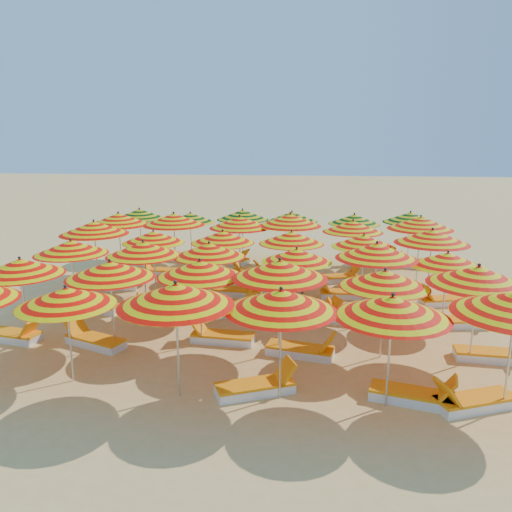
% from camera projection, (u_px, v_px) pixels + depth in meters
% --- Properties ---
extents(ground, '(120.00, 120.00, 0.00)m').
position_uv_depth(ground, '(254.00, 306.00, 16.54)').
color(ground, '#F3BC6C').
rests_on(ground, ground).
extents(umbrella_1, '(2.84, 2.84, 2.30)m').
position_uv_depth(umbrella_1, '(66.00, 297.00, 11.00)').
color(umbrella_1, silver).
rests_on(umbrella_1, ground).
extents(umbrella_2, '(2.95, 2.95, 2.60)m').
position_uv_depth(umbrella_2, '(176.00, 295.00, 10.28)').
color(umbrella_2, silver).
rests_on(umbrella_2, ground).
extents(umbrella_3, '(2.69, 2.69, 2.49)m').
position_uv_depth(umbrella_3, '(281.00, 301.00, 10.21)').
color(umbrella_3, silver).
rests_on(umbrella_3, ground).
extents(umbrella_4, '(2.46, 2.46, 2.47)m').
position_uv_depth(umbrella_4, '(392.00, 307.00, 9.88)').
color(umbrella_4, silver).
rests_on(umbrella_4, ground).
extents(umbrella_6, '(2.81, 2.81, 2.41)m').
position_uv_depth(umbrella_6, '(20.00, 267.00, 13.17)').
color(umbrella_6, silver).
rests_on(umbrella_6, ground).
extents(umbrella_7, '(2.89, 2.89, 2.43)m').
position_uv_depth(umbrella_7, '(110.00, 270.00, 12.81)').
color(umbrella_7, silver).
rests_on(umbrella_7, ground).
extents(umbrella_8, '(2.96, 2.96, 2.40)m').
position_uv_depth(umbrella_8, '(200.00, 269.00, 13.01)').
color(umbrella_8, silver).
rests_on(umbrella_8, ground).
extents(umbrella_9, '(2.66, 2.66, 2.56)m').
position_uv_depth(umbrella_9, '(280.00, 269.00, 12.41)').
color(umbrella_9, silver).
rests_on(umbrella_9, ground).
extents(umbrella_10, '(2.59, 2.59, 2.35)m').
position_uv_depth(umbrella_10, '(385.00, 279.00, 12.23)').
color(umbrella_10, silver).
rests_on(umbrella_10, ground).
extents(umbrella_11, '(2.47, 2.47, 2.54)m').
position_uv_depth(umbrella_11, '(478.00, 276.00, 11.89)').
color(umbrella_11, silver).
rests_on(umbrella_11, ground).
extents(umbrella_12, '(2.47, 2.47, 2.41)m').
position_uv_depth(umbrella_12, '(71.00, 247.00, 15.51)').
color(umbrella_12, silver).
rests_on(umbrella_12, ground).
extents(umbrella_13, '(2.89, 2.89, 2.44)m').
position_uv_depth(umbrella_13, '(143.00, 249.00, 15.20)').
color(umbrella_13, silver).
rests_on(umbrella_13, ground).
extents(umbrella_14, '(2.86, 2.86, 2.38)m').
position_uv_depth(umbrella_14, '(209.00, 250.00, 15.29)').
color(umbrella_14, silver).
rests_on(umbrella_14, ground).
extents(umbrella_15, '(2.42, 2.42, 2.27)m').
position_uv_depth(umbrella_15, '(297.00, 255.00, 14.98)').
color(umbrella_15, silver).
rests_on(umbrella_15, ground).
extents(umbrella_16, '(2.95, 2.95, 2.54)m').
position_uv_depth(umbrella_16, '(377.00, 251.00, 14.48)').
color(umbrella_16, silver).
rests_on(umbrella_16, ground).
extents(umbrella_17, '(2.74, 2.74, 2.28)m').
position_uv_depth(umbrella_17, '(448.00, 260.00, 14.44)').
color(umbrella_17, silver).
rests_on(umbrella_17, ground).
extents(umbrella_18, '(2.59, 2.59, 2.62)m').
position_uv_depth(umbrella_18, '(94.00, 228.00, 17.86)').
color(umbrella_18, silver).
rests_on(umbrella_18, ground).
extents(umbrella_19, '(2.39, 2.39, 2.32)m').
position_uv_depth(umbrella_19, '(153.00, 237.00, 17.53)').
color(umbrella_19, silver).
rests_on(umbrella_19, ground).
extents(umbrella_20, '(2.56, 2.56, 2.36)m').
position_uv_depth(umbrella_20, '(223.00, 237.00, 17.36)').
color(umbrella_20, silver).
rests_on(umbrella_20, ground).
extents(umbrella_21, '(2.64, 2.64, 2.39)m').
position_uv_depth(umbrella_21, '(291.00, 238.00, 17.15)').
color(umbrella_21, silver).
rests_on(umbrella_21, ground).
extents(umbrella_22, '(2.40, 2.40, 2.31)m').
position_uv_depth(umbrella_22, '(364.00, 241.00, 16.92)').
color(umbrella_22, silver).
rests_on(umbrella_22, ground).
extents(umbrella_23, '(2.96, 2.96, 2.59)m').
position_uv_depth(umbrella_23, '(432.00, 237.00, 16.39)').
color(umbrella_23, silver).
rests_on(umbrella_23, ground).
extents(umbrella_24, '(2.96, 2.96, 2.62)m').
position_uv_depth(umbrella_24, '(119.00, 219.00, 19.83)').
color(umbrella_24, silver).
rests_on(umbrella_24, ground).
extents(umbrella_25, '(3.25, 3.25, 2.63)m').
position_uv_depth(umbrella_25, '(174.00, 219.00, 19.65)').
color(umbrella_25, silver).
rests_on(umbrella_25, ground).
extents(umbrella_26, '(3.02, 3.02, 2.54)m').
position_uv_depth(umbrella_26, '(240.00, 222.00, 19.47)').
color(umbrella_26, silver).
rests_on(umbrella_26, ground).
extents(umbrella_27, '(2.99, 2.99, 2.65)m').
position_uv_depth(umbrella_27, '(290.00, 220.00, 19.42)').
color(umbrella_27, silver).
rests_on(umbrella_27, ground).
extents(umbrella_28, '(2.74, 2.74, 2.45)m').
position_uv_depth(umbrella_28, '(353.00, 226.00, 19.03)').
color(umbrella_28, silver).
rests_on(umbrella_28, ground).
extents(umbrella_29, '(3.27, 3.27, 2.64)m').
position_uv_depth(umbrella_29, '(421.00, 223.00, 18.74)').
color(umbrella_29, silver).
rests_on(umbrella_29, ground).
extents(umbrella_30, '(2.63, 2.63, 2.41)m').
position_uv_depth(umbrella_30, '(139.00, 214.00, 22.46)').
color(umbrella_30, silver).
rests_on(umbrella_30, ground).
extents(umbrella_31, '(2.55, 2.55, 2.29)m').
position_uv_depth(umbrella_31, '(190.00, 218.00, 22.04)').
color(umbrella_31, silver).
rests_on(umbrella_31, ground).
extents(umbrella_32, '(3.01, 3.01, 2.44)m').
position_uv_depth(umbrella_32, '(243.00, 215.00, 21.99)').
color(umbrella_32, silver).
rests_on(umbrella_32, ground).
extents(umbrella_33, '(2.42, 2.42, 2.39)m').
position_uv_depth(umbrella_33, '(292.00, 217.00, 21.71)').
color(umbrella_33, silver).
rests_on(umbrella_33, ground).
extents(umbrella_34, '(2.82, 2.82, 2.34)m').
position_uv_depth(umbrella_34, '(354.00, 219.00, 21.30)').
color(umbrella_34, silver).
rests_on(umbrella_34, ground).
extents(umbrella_35, '(2.59, 2.59, 2.45)m').
position_uv_depth(umbrella_35, '(410.00, 217.00, 21.15)').
color(umbrella_35, silver).
rests_on(umbrella_35, ground).
extents(lounger_0, '(1.82, 1.21, 0.69)m').
position_uv_depth(lounger_0, '(257.00, 387.00, 10.86)').
color(lounger_0, white).
rests_on(lounger_0, ground).
extents(lounger_1, '(1.82, 1.00, 0.69)m').
position_uv_depth(lounger_1, '(413.00, 396.00, 10.49)').
color(lounger_1, white).
rests_on(lounger_1, ground).
extents(lounger_2, '(1.82, 1.18, 0.69)m').
position_uv_depth(lounger_2, '(473.00, 402.00, 10.26)').
color(lounger_2, white).
rests_on(lounger_2, ground).
extents(lounger_3, '(1.81, 0.89, 0.69)m').
position_uv_depth(lounger_3, '(12.00, 335.00, 13.72)').
color(lounger_3, white).
rests_on(lounger_3, ground).
extents(lounger_4, '(1.82, 1.19, 0.69)m').
position_uv_depth(lounger_4, '(94.00, 340.00, 13.37)').
color(lounger_4, white).
rests_on(lounger_4, ground).
extents(lounger_5, '(1.78, 0.73, 0.69)m').
position_uv_depth(lounger_5, '(221.00, 337.00, 13.61)').
color(lounger_5, white).
rests_on(lounger_5, ground).
extents(lounger_6, '(1.82, 0.93, 0.69)m').
position_uv_depth(lounger_6, '(302.00, 350.00, 12.75)').
color(lounger_6, white).
rests_on(lounger_6, ground).
extents(lounger_7, '(1.77, 0.72, 0.69)m').
position_uv_depth(lounger_7, '(492.00, 355.00, 12.48)').
color(lounger_7, white).
rests_on(lounger_7, ground).
extents(lounger_8, '(1.82, 0.95, 0.69)m').
position_uv_depth(lounger_8, '(94.00, 306.00, 16.08)').
color(lounger_8, white).
rests_on(lounger_8, ground).
extents(lounger_9, '(1.83, 1.15, 0.69)m').
position_uv_depth(lounger_9, '(164.00, 309.00, 15.83)').
color(lounger_9, white).
rests_on(lounger_9, ground).
extents(lounger_10, '(1.82, 1.25, 0.69)m').
position_uv_depth(lounger_10, '(229.00, 311.00, 15.67)').
color(lounger_10, white).
rests_on(lounger_10, ground).
extents(lounger_11, '(1.82, 1.25, 0.69)m').
position_uv_depth(lounger_11, '(315.00, 317.00, 15.13)').
color(lounger_11, white).
rests_on(lounger_11, ground).
extents(lounger_12, '(1.81, 0.88, 0.69)m').
position_uv_depth(lounger_12, '(353.00, 318.00, 14.99)').
color(lounger_12, white).
rests_on(lounger_12, ground).
extents(lounger_13, '(1.79, 0.81, 0.69)m').
position_uv_depth(lounger_13, '(464.00, 322.00, 14.72)').
color(lounger_13, white).
rests_on(lounger_13, ground).
extents(lounger_14, '(1.81, 0.92, 0.69)m').
position_uv_depth(lounger_14, '(115.00, 286.00, 18.35)').
color(lounger_14, white).
rests_on(lounger_14, ground).
extents(lounger_15, '(1.78, 0.72, 0.69)m').
position_uv_depth(lounger_15, '(240.00, 292.00, 17.63)').
color(lounger_15, white).
rests_on(lounger_15, ground).
extents(lounger_16, '(1.77, 0.72, 0.69)m').
position_uv_depth(lounger_16, '(274.00, 290.00, 17.76)').
color(lounger_16, white).
rests_on(lounger_16, ground).
extents(lounger_17, '(1.75, 0.65, 0.69)m').
position_uv_depth(lounger_17, '(344.00, 294.00, 17.38)').
color(lounger_17, white).
rests_on(lounger_17, ground).
extents(lounger_18, '(1.82, 1.02, 0.69)m').
position_uv_depth(lounger_18, '(444.00, 301.00, 16.65)').
color(lounger_18, white).
rests_on(lounger_18, ground).
extents(lounger_19, '(1.76, 0.69, 0.69)m').
position_uv_depth(lounger_19, '(162.00, 271.00, 20.30)').
color(lounger_19, white).
rests_on(lounger_19, ground).
extents(lounger_20, '(1.74, 0.59, 0.69)m').
position_uv_depth(lounger_20, '(253.00, 273.00, 20.10)').
color(lounger_20, white).
rests_on(lounger_20, ground).
extents(lounger_21, '(1.83, 1.16, 0.69)m').
position_uv_depth(lounger_21, '(275.00, 273.00, 20.07)').
color(lounger_21, white).
rests_on(lounger_21, ground).
extents(lounger_22, '(1.83, 1.10, 0.69)m').
position_uv_depth(lounger_22, '(338.00, 278.00, 19.33)').
color(lounger_22, white).
rests_on(lounger_22, ground).
extents(lounger_23, '(1.82, 0.94, 0.69)m').
position_uv_depth(lounger_23, '(179.00, 258.00, 22.62)').
color(lounger_23, white).
rests_on(lounger_23, ground).
extents(lounger_24, '(1.82, 1.25, 0.69)m').
position_uv_depth(lounger_24, '(231.00, 260.00, 22.28)').
color(lounger_24, white).
rests_on(lounger_24, ground).
extents(lounger_25, '(1.83, 1.10, 0.69)m').
position_uv_depth(lounger_25, '(364.00, 264.00, 21.54)').
color(lounger_25, white).
rests_on(lounger_25, ground).
extents(lounger_26, '(1.82, 0.96, 0.69)m').
position_uv_depth(lounger_26, '(420.00, 265.00, 21.35)').
color(lounger_26, white).
rests_on(lounger_26, ground).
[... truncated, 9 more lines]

